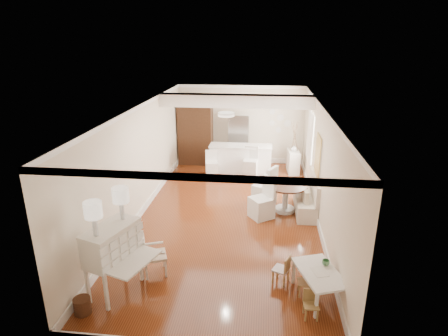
% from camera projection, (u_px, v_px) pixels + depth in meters
% --- Properties ---
extents(room, '(9.00, 9.04, 2.82)m').
position_uv_depth(room, '(231.00, 139.00, 9.32)').
color(room, brown).
rests_on(room, ground).
extents(secretary_bureau, '(1.31, 1.33, 1.31)m').
position_uv_depth(secretary_bureau, '(114.00, 260.00, 6.59)').
color(secretary_bureau, white).
rests_on(secretary_bureau, ground).
extents(gustavian_armchair, '(0.60, 0.60, 0.81)m').
position_uv_depth(gustavian_armchair, '(155.00, 255.00, 7.20)').
color(gustavian_armchair, silver).
rests_on(gustavian_armchair, ground).
extents(wicker_basket, '(0.35, 0.35, 0.28)m').
position_uv_depth(wicker_basket, '(82.00, 306.00, 6.22)').
color(wicker_basket, '#4A2817').
rests_on(wicker_basket, ground).
extents(kids_table, '(0.94, 1.20, 0.53)m').
position_uv_depth(kids_table, '(318.00, 285.00, 6.56)').
color(kids_table, white).
rests_on(kids_table, ground).
extents(kids_chair_a, '(0.25, 0.25, 0.52)m').
position_uv_depth(kids_chair_a, '(305.00, 282.00, 6.64)').
color(kids_chair_a, '#997245').
rests_on(kids_chair_a, ground).
extents(kids_chair_b, '(0.37, 0.37, 0.58)m').
position_uv_depth(kids_chair_b, '(281.00, 269.00, 6.96)').
color(kids_chair_b, '#AB814D').
rests_on(kids_chair_b, ground).
extents(kids_chair_c, '(0.26, 0.26, 0.50)m').
position_uv_depth(kids_chair_c, '(311.00, 305.00, 6.09)').
color(kids_chair_c, olive).
rests_on(kids_chair_c, ground).
extents(banquette, '(0.52, 1.60, 0.98)m').
position_uv_depth(banquette, '(306.00, 194.00, 9.78)').
color(banquette, silver).
rests_on(banquette, ground).
extents(dining_table, '(1.32, 1.32, 0.77)m').
position_uv_depth(dining_table, '(285.00, 198.00, 9.81)').
color(dining_table, '#452316').
rests_on(dining_table, ground).
extents(slip_chair_near, '(0.72, 0.71, 1.06)m').
position_uv_depth(slip_chair_near, '(262.00, 198.00, 9.43)').
color(slip_chair_near, white).
rests_on(slip_chair_near, ground).
extents(slip_chair_far, '(0.72, 0.71, 1.08)m').
position_uv_depth(slip_chair_far, '(264.00, 185.00, 10.25)').
color(slip_chair_far, white).
rests_on(slip_chair_far, ground).
extents(breakfast_counter, '(2.05, 0.65, 1.03)m').
position_uv_depth(breakfast_counter, '(241.00, 160.00, 12.41)').
color(breakfast_counter, white).
rests_on(breakfast_counter, ground).
extents(bar_stool_left, '(0.45, 0.45, 0.96)m').
position_uv_depth(bar_stool_left, '(212.00, 166.00, 11.99)').
color(bar_stool_left, white).
rests_on(bar_stool_left, ground).
extents(bar_stool_right, '(0.48, 0.48, 1.09)m').
position_uv_depth(bar_stool_right, '(250.00, 164.00, 11.93)').
color(bar_stool_right, silver).
rests_on(bar_stool_right, ground).
extents(pantry_cabinet, '(1.20, 0.60, 2.30)m').
position_uv_depth(pantry_cabinet, '(196.00, 132.00, 13.39)').
color(pantry_cabinet, '#381E11').
rests_on(pantry_cabinet, ground).
extents(fridge, '(0.75, 0.65, 1.80)m').
position_uv_depth(fridge, '(248.00, 141.00, 13.24)').
color(fridge, silver).
rests_on(fridge, ground).
extents(sideboard, '(0.42, 0.83, 0.76)m').
position_uv_depth(sideboard, '(293.00, 162.00, 12.68)').
color(sideboard, beige).
rests_on(sideboard, ground).
extents(pencil_cup, '(0.14, 0.14, 0.10)m').
position_uv_depth(pencil_cup, '(326.00, 263.00, 6.64)').
color(pencil_cup, '#508959').
rests_on(pencil_cup, kids_table).
extents(branch_vase, '(0.21, 0.21, 0.20)m').
position_uv_depth(branch_vase, '(294.00, 148.00, 12.52)').
color(branch_vase, silver).
rests_on(branch_vase, sideboard).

